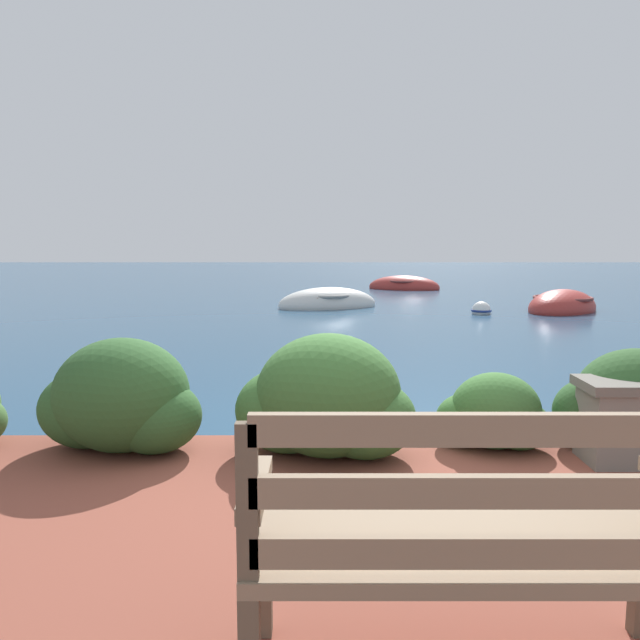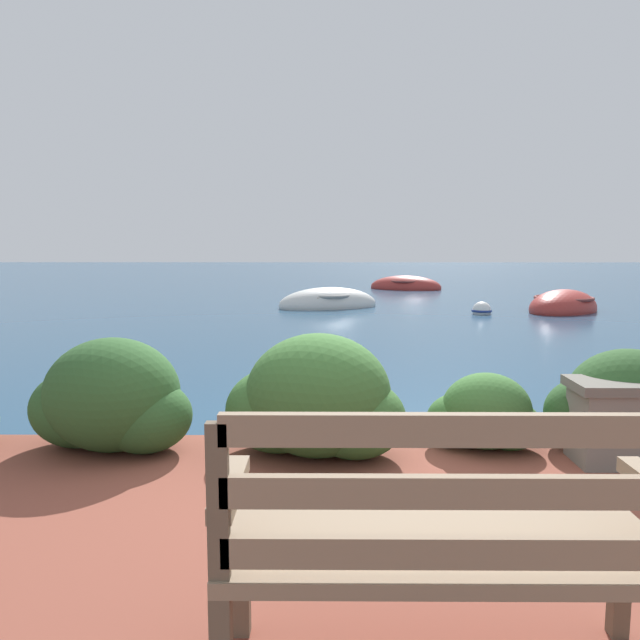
{
  "view_description": "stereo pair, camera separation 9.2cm",
  "coord_description": "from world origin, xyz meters",
  "px_view_note": "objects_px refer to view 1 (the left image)",
  "views": [
    {
      "loc": [
        -0.42,
        -4.31,
        1.61
      ],
      "look_at": [
        -0.39,
        4.72,
        0.44
      ],
      "focal_mm": 35.0,
      "sensor_mm": 36.0,
      "label": 1
    },
    {
      "loc": [
        -0.33,
        -4.31,
        1.61
      ],
      "look_at": [
        -0.39,
        4.72,
        0.44
      ],
      "focal_mm": 35.0,
      "sensor_mm": 36.0,
      "label": 2
    }
  ],
  "objects_px": {
    "rowboat_mid": "(326,304)",
    "rowboat_far": "(402,287)",
    "park_bench": "(471,540)",
    "mooring_buoy": "(479,311)",
    "rowboat_nearest": "(560,308)"
  },
  "relations": [
    {
      "from": "park_bench",
      "to": "rowboat_far",
      "type": "bearing_deg",
      "value": 86.31
    },
    {
      "from": "rowboat_nearest",
      "to": "rowboat_far",
      "type": "bearing_deg",
      "value": -114.64
    },
    {
      "from": "rowboat_mid",
      "to": "mooring_buoy",
      "type": "distance_m",
      "value": 3.58
    },
    {
      "from": "rowboat_mid",
      "to": "mooring_buoy",
      "type": "relative_size",
      "value": 6.0
    },
    {
      "from": "rowboat_far",
      "to": "mooring_buoy",
      "type": "relative_size",
      "value": 5.76
    },
    {
      "from": "park_bench",
      "to": "mooring_buoy",
      "type": "xyz_separation_m",
      "value": [
        3.05,
        11.69,
        -0.63
      ]
    },
    {
      "from": "park_bench",
      "to": "rowboat_nearest",
      "type": "height_order",
      "value": "park_bench"
    },
    {
      "from": "rowboat_far",
      "to": "mooring_buoy",
      "type": "xyz_separation_m",
      "value": [
        0.78,
        -6.8,
        0.0
      ]
    },
    {
      "from": "park_bench",
      "to": "rowboat_far",
      "type": "height_order",
      "value": "park_bench"
    },
    {
      "from": "park_bench",
      "to": "rowboat_mid",
      "type": "distance_m",
      "value": 13.01
    },
    {
      "from": "rowboat_far",
      "to": "mooring_buoy",
      "type": "distance_m",
      "value": 6.84
    },
    {
      "from": "rowboat_mid",
      "to": "rowboat_far",
      "type": "distance_m",
      "value": 6.06
    },
    {
      "from": "rowboat_mid",
      "to": "rowboat_far",
      "type": "xyz_separation_m",
      "value": [
        2.56,
        5.49,
        -0.0
      ]
    },
    {
      "from": "park_bench",
      "to": "rowboat_nearest",
      "type": "relative_size",
      "value": 0.56
    },
    {
      "from": "park_bench",
      "to": "mooring_buoy",
      "type": "bearing_deg",
      "value": 78.7
    }
  ]
}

